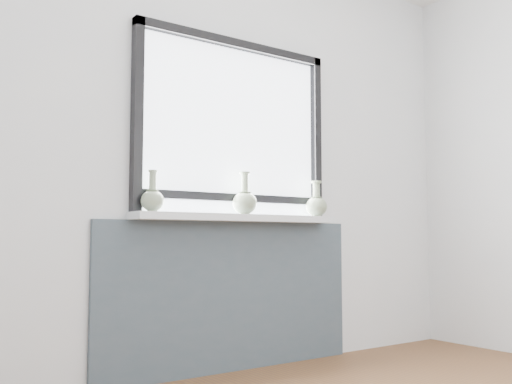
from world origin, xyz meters
TOP-DOWN VIEW (x-y plane):
  - back_wall at (0.00, 1.81)m, footprint 3.60×0.02m
  - apron_panel at (0.00, 1.78)m, footprint 1.70×0.03m
  - windowsill at (0.00, 1.71)m, footprint 1.32×0.18m
  - window at (0.00, 1.77)m, footprint 1.30×0.06m
  - vase_a at (-0.56, 1.69)m, footprint 0.12×0.12m
  - vase_b at (0.02, 1.69)m, footprint 0.14×0.14m
  - vase_c at (0.56, 1.68)m, footprint 0.14×0.14m

SIDE VIEW (x-z plane):
  - apron_panel at x=0.00m, z-range 0.00..0.86m
  - windowsill at x=0.00m, z-range 0.86..0.90m
  - vase_a at x=-0.56m, z-range 0.86..1.08m
  - vase_c at x=0.56m, z-range 0.86..1.09m
  - vase_b at x=0.02m, z-range 0.85..1.10m
  - back_wall at x=0.00m, z-range 0.00..2.60m
  - window at x=0.00m, z-range 0.92..1.97m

